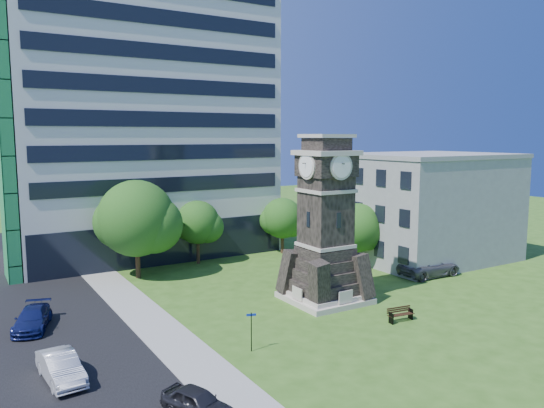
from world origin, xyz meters
TOP-DOWN VIEW (x-y plane):
  - ground at (0.00, 0.00)m, footprint 160.00×160.00m
  - sidewalk at (-9.50, 5.00)m, footprint 3.00×70.00m
  - street at (-18.00, 5.00)m, footprint 14.00×80.00m
  - clock_tower at (3.00, 2.00)m, footprint 5.40×5.40m
  - office_tall at (-3.20, 25.84)m, footprint 26.20×15.11m
  - office_low at (19.97, 8.00)m, footprint 15.20×12.20m
  - car_street_south at (-11.56, -8.29)m, footprint 2.72×3.88m
  - car_street_mid at (-16.03, -1.67)m, footprint 1.87×4.40m
  - car_street_north at (-16.29, 6.83)m, footprint 3.17×4.93m
  - car_east_lot at (14.95, 2.86)m, footprint 5.80×2.83m
  - park_bench at (4.59, -4.14)m, footprint 1.85×0.49m
  - street_sign at (-6.17, -3.37)m, footprint 0.54×0.05m
  - tree_nw at (-6.80, 15.39)m, footprint 7.18×6.52m
  - tree_nc at (-0.38, 17.44)m, footprint 4.54×4.13m
  - tree_ne at (8.90, 17.10)m, footprint 4.62×4.20m
  - tree_east at (11.72, 8.64)m, footprint 4.99×4.54m

SIDE VIEW (x-z plane):
  - ground at x=0.00m, z-range 0.00..0.00m
  - street at x=-18.00m, z-range 0.00..0.02m
  - sidewalk at x=-9.50m, z-range 0.00..0.06m
  - park_bench at x=4.59m, z-range 0.03..0.98m
  - car_street_south at x=-11.56m, z-range 0.00..1.23m
  - car_street_north at x=-16.29m, z-range 0.00..1.33m
  - car_street_mid at x=-16.03m, z-range 0.00..1.41m
  - car_east_lot at x=14.95m, z-range 0.00..1.59m
  - street_sign at x=-6.17m, z-range 0.29..2.55m
  - tree_ne at x=8.90m, z-range 0.64..6.42m
  - tree_east at x=11.72m, z-range 0.56..6.51m
  - tree_nc at x=-0.38m, z-range 0.80..6.85m
  - tree_nw at x=-6.80m, z-range 0.74..9.17m
  - office_low at x=19.97m, z-range 0.01..10.41m
  - clock_tower at x=3.00m, z-range -0.83..11.39m
  - office_tall at x=-3.20m, z-range -0.08..28.52m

